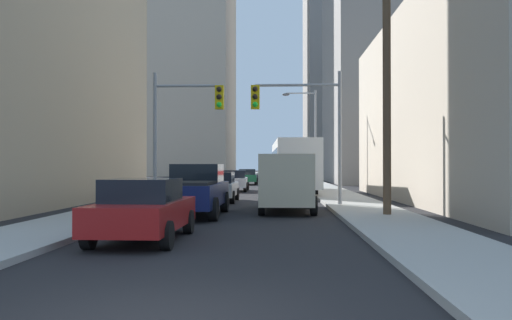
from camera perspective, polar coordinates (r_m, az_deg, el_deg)
The scene contains 16 objects.
sidewalk_left at distance 56.04m, azimuth -3.98°, elevation -2.46°, with size 2.79×160.00×0.15m, color #9E9E99.
sidewalk_right at distance 55.80m, azimuth 6.07°, elevation -2.46°, with size 2.79×160.00×0.15m, color #9E9E99.
city_bus at distance 33.72m, azimuth 4.21°, elevation -0.50°, with size 2.93×11.59×3.40m.
pickup_truck_navy at distance 18.91m, azimuth -6.95°, elevation -3.38°, with size 2.20×5.43×1.90m.
cargo_van_beige at distance 20.51m, azimuth 3.47°, elevation -2.18°, with size 2.16×5.25×2.26m.
sedan_red at distance 12.77m, azimuth -12.47°, elevation -5.41°, with size 1.95×4.22×1.52m.
sedan_silver at distance 26.00m, azimuth -4.31°, elevation -3.00°, with size 1.95×4.20×1.52m.
sedan_white at distance 36.86m, azimuth -2.43°, elevation -2.31°, with size 1.95×4.26×1.52m.
sedan_green at distance 49.99m, azimuth -0.98°, elevation -1.88°, with size 1.97×4.27×1.52m.
traffic_signal_near_left at distance 22.97m, azimuth -8.01°, elevation 4.79°, with size 3.17×0.44×6.00m.
traffic_signal_near_right at distance 22.62m, azimuth 5.03°, elevation 4.98°, with size 4.00×0.44×6.00m.
utility_pole_right at distance 18.69m, azimuth 14.40°, elevation 11.15°, with size 2.20×0.28×10.74m.
street_lamp_right at distance 38.48m, azimuth 6.05°, elevation 3.40°, with size 2.57×0.32×7.50m.
building_left_far_tower at distance 100.91m, azimuth -7.30°, elevation 12.21°, with size 15.64×21.78×48.62m, color #B7A893.
building_right_mid_block at distance 59.56m, azimuth 16.72°, elevation 9.64°, with size 17.37×19.68×24.91m, color gray.
building_right_far_highrise at distance 102.51m, azimuth 10.01°, elevation 16.37°, with size 15.21×23.82×63.67m, color gray.
Camera 1 is at (1.38, -5.66, 1.83)m, focal length 35.79 mm.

